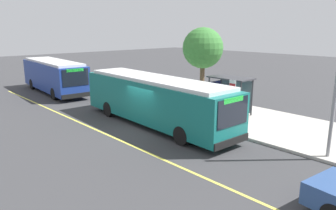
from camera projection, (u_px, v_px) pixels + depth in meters
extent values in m
plane|color=#38383A|center=(144.00, 129.00, 18.85)|extent=(120.00, 120.00, 0.00)
cube|color=#B7B2A8|center=(210.00, 111.00, 22.77)|extent=(44.00, 6.40, 0.15)
cube|color=#E0D64C|center=(113.00, 137.00, 17.41)|extent=(36.00, 0.14, 0.01)
cube|color=#146B66|center=(155.00, 100.00, 19.32)|extent=(11.90, 2.96, 2.40)
cube|color=silver|center=(154.00, 79.00, 19.02)|extent=(10.94, 2.67, 0.20)
cube|color=black|center=(233.00, 112.00, 14.84)|extent=(0.12, 2.17, 1.34)
cube|color=black|center=(171.00, 93.00, 20.07)|extent=(10.39, 0.40, 1.06)
cube|color=silver|center=(171.00, 112.00, 20.36)|extent=(11.22, 0.42, 0.28)
cube|color=#26D83F|center=(234.00, 100.00, 14.70)|extent=(0.08, 1.40, 0.24)
cube|color=black|center=(232.00, 142.00, 15.17)|extent=(0.17, 2.50, 0.36)
cylinder|color=black|center=(212.00, 127.00, 17.58)|extent=(1.01, 0.31, 1.00)
cylinder|color=black|center=(181.00, 136.00, 16.13)|extent=(1.01, 0.31, 1.00)
cylinder|color=black|center=(137.00, 104.00, 22.92)|extent=(1.01, 0.31, 1.00)
cylinder|color=black|center=(109.00, 109.00, 21.46)|extent=(1.01, 0.31, 1.00)
cube|color=navy|center=(54.00, 76.00, 29.28)|extent=(10.21, 3.27, 2.40)
cube|color=silver|center=(53.00, 62.00, 28.98)|extent=(9.39, 2.96, 0.20)
cube|color=black|center=(76.00, 78.00, 25.33)|extent=(0.20, 2.16, 1.34)
cube|color=black|center=(67.00, 72.00, 29.99)|extent=(8.82, 0.68, 1.06)
cube|color=yellow|center=(68.00, 85.00, 30.29)|extent=(9.52, 0.72, 0.28)
cube|color=#26D83F|center=(75.00, 70.00, 25.19)|extent=(0.13, 1.40, 0.24)
cube|color=black|center=(77.00, 96.00, 25.66)|extent=(0.26, 2.50, 0.36)
cylinder|color=black|center=(81.00, 91.00, 27.84)|extent=(1.02, 0.35, 1.00)
cylinder|color=black|center=(54.00, 94.00, 26.45)|extent=(1.02, 0.35, 1.00)
cylinder|color=black|center=(56.00, 82.00, 32.52)|extent=(1.02, 0.35, 1.00)
cylinder|color=black|center=(32.00, 84.00, 31.13)|extent=(1.02, 0.35, 1.00)
cylinder|color=#333338|center=(252.00, 98.00, 20.98)|extent=(0.10, 0.10, 2.40)
cylinder|color=#333338|center=(240.00, 101.00, 20.13)|extent=(0.10, 0.10, 2.40)
cylinder|color=#333338|center=(221.00, 92.00, 22.84)|extent=(0.10, 0.10, 2.40)
cylinder|color=#333338|center=(209.00, 94.00, 21.99)|extent=(0.10, 0.10, 2.40)
cube|color=#333338|center=(231.00, 78.00, 21.20)|extent=(2.90, 1.60, 0.08)
cube|color=#4C606B|center=(236.00, 95.00, 21.91)|extent=(2.47, 0.04, 2.16)
cube|color=navy|center=(215.00, 94.00, 22.43)|extent=(0.06, 1.11, 1.82)
cube|color=brown|center=(231.00, 107.00, 21.59)|extent=(1.60, 0.44, 0.06)
cube|color=brown|center=(234.00, 103.00, 21.68)|extent=(1.60, 0.05, 0.44)
cube|color=#333338|center=(223.00, 108.00, 22.16)|extent=(0.08, 0.40, 0.45)
cube|color=#333338|center=(240.00, 112.00, 21.13)|extent=(0.08, 0.40, 0.45)
cylinder|color=#333338|center=(232.00, 104.00, 18.44)|extent=(0.07, 0.07, 2.80)
cube|color=white|center=(233.00, 85.00, 18.17)|extent=(0.44, 0.03, 0.56)
cube|color=red|center=(232.00, 85.00, 18.16)|extent=(0.40, 0.01, 0.16)
cylinder|color=#282D47|center=(212.00, 110.00, 20.86)|extent=(0.14, 0.14, 0.85)
cylinder|color=#282D47|center=(210.00, 111.00, 20.75)|extent=(0.14, 0.14, 0.85)
cube|color=beige|center=(211.00, 99.00, 20.63)|extent=(0.24, 0.40, 0.62)
sphere|color=tan|center=(212.00, 93.00, 20.54)|extent=(0.22, 0.22, 0.22)
cylinder|color=brown|center=(202.00, 83.00, 24.79)|extent=(0.36, 0.36, 3.03)
sphere|color=#387A33|center=(203.00, 48.00, 24.17)|extent=(3.09, 3.09, 3.09)
cylinder|color=gray|center=(336.00, 86.00, 13.70)|extent=(0.16, 0.16, 6.40)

